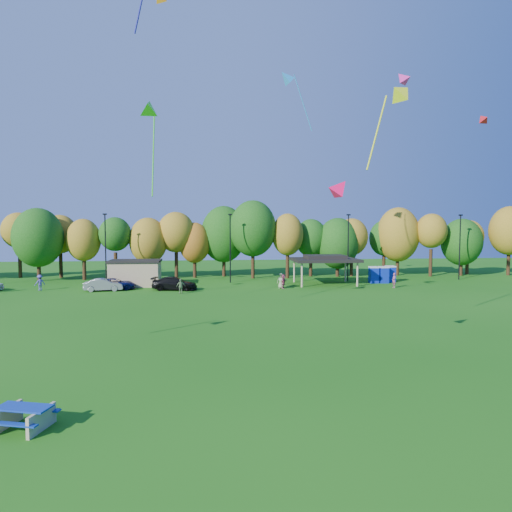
{
  "coord_description": "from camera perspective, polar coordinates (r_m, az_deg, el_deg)",
  "views": [
    {
      "loc": [
        -0.95,
        -20.08,
        7.53
      ],
      "look_at": [
        1.82,
        6.0,
        5.78
      ],
      "focal_mm": 32.0,
      "sensor_mm": 36.0,
      "label": 1
    }
  ],
  "objects": [
    {
      "name": "car_b",
      "position": [
        55.52,
        -18.52,
        -3.44
      ],
      "size": [
        4.53,
        2.11,
        1.44
      ],
      "primitive_type": "imported",
      "rotation": [
        0.0,
        0.0,
        1.71
      ],
      "color": "gray",
      "rests_on": "ground"
    },
    {
      "name": "picnic_table",
      "position": [
        19.83,
        -27.0,
        -17.38
      ],
      "size": [
        2.35,
        2.12,
        0.86
      ],
      "rotation": [
        0.0,
        0.0,
        -0.28
      ],
      "color": "tan",
      "rests_on": "ground"
    },
    {
      "name": "far_person_0",
      "position": [
        57.85,
        16.87,
        -2.93
      ],
      "size": [
        0.49,
        0.7,
        1.82
      ],
      "primitive_type": "imported",
      "rotation": [
        0.0,
        0.0,
        4.8
      ],
      "color": "#A34D75",
      "rests_on": "ground"
    },
    {
      "name": "far_person_1",
      "position": [
        55.03,
        3.13,
        -3.11
      ],
      "size": [
        1.02,
        0.82,
        1.82
      ],
      "primitive_type": "imported",
      "rotation": [
        0.0,
        0.0,
        5.97
      ],
      "color": "#8FA16E",
      "rests_on": "ground"
    },
    {
      "name": "pavilion",
      "position": [
        59.16,
        8.6,
        -0.41
      ],
      "size": [
        8.2,
        6.2,
        3.77
      ],
      "color": "tan",
      "rests_on": "ground"
    },
    {
      "name": "far_person_2",
      "position": [
        58.74,
        -25.41,
        -3.03
      ],
      "size": [
        1.34,
        1.28,
        1.83
      ],
      "primitive_type": "imported",
      "rotation": [
        0.0,
        0.0,
        3.85
      ],
      "color": "#5C4EAB",
      "rests_on": "ground"
    },
    {
      "name": "kite_13",
      "position": [
        23.57,
        10.49,
        8.41
      ],
      "size": [
        1.5,
        1.24,
        1.31
      ],
      "color": "#FB0D4F"
    },
    {
      "name": "lamp_posts",
      "position": [
        60.21,
        -3.24,
        1.3
      ],
      "size": [
        64.5,
        0.25,
        9.09
      ],
      "color": "black",
      "rests_on": "ground"
    },
    {
      "name": "far_person_3",
      "position": [
        54.88,
        3.45,
        -3.18
      ],
      "size": [
        1.04,
        1.66,
        1.71
      ],
      "primitive_type": "imported",
      "rotation": [
        0.0,
        0.0,
        1.21
      ],
      "color": "#A2435E",
      "rests_on": "ground"
    },
    {
      "name": "car_c",
      "position": [
        56.22,
        -17.25,
        -3.36
      ],
      "size": [
        5.15,
        2.91,
        1.36
      ],
      "primitive_type": "imported",
      "rotation": [
        0.0,
        0.0,
        1.71
      ],
      "color": "#0C134D",
      "rests_on": "ground"
    },
    {
      "name": "ground",
      "position": [
        21.46,
        -3.28,
        -16.74
      ],
      "size": [
        160.0,
        160.0,
        0.0
      ],
      "primitive_type": "plane",
      "color": "#19600F",
      "rests_on": "ground"
    },
    {
      "name": "far_person_5",
      "position": [
        51.18,
        -9.39,
        -3.76
      ],
      "size": [
        1.05,
        0.62,
        1.67
      ],
      "primitive_type": "imported",
      "rotation": [
        0.0,
        0.0,
        3.38
      ],
      "color": "#6A8F57",
      "rests_on": "ground"
    },
    {
      "name": "kite_10",
      "position": [
        35.7,
        -13.23,
        17.6
      ],
      "size": [
        1.45,
        4.32,
        7.41
      ],
      "color": "#2DCA1B"
    },
    {
      "name": "tree_line",
      "position": [
        65.61,
        -6.13,
        2.38
      ],
      "size": [
        93.57,
        10.55,
        11.15
      ],
      "color": "black",
      "rests_on": "ground"
    },
    {
      "name": "utility_building",
      "position": [
        59.07,
        -14.85,
        -2.04
      ],
      "size": [
        6.3,
        4.3,
        3.25
      ],
      "color": "tan",
      "rests_on": "ground"
    },
    {
      "name": "car_d",
      "position": [
        54.28,
        -10.13,
        -3.41
      ],
      "size": [
        5.57,
        3.07,
        1.53
      ],
      "primitive_type": "imported",
      "rotation": [
        0.0,
        0.0,
        1.39
      ],
      "color": "black",
      "rests_on": "ground"
    },
    {
      "name": "kite_6",
      "position": [
        30.28,
        17.83,
        18.8
      ],
      "size": [
        3.17,
        2.23,
        5.48
      ],
      "color": "#EEFF1A"
    },
    {
      "name": "kite_5",
      "position": [
        51.09,
        3.79,
        21.37
      ],
      "size": [
        3.96,
        1.84,
        6.54
      ],
      "color": "#218AD3"
    },
    {
      "name": "porta_potties",
      "position": [
        62.64,
        15.55,
        -2.23
      ],
      "size": [
        3.75,
        2.04,
        2.18
      ],
      "color": "#0D28B3",
      "rests_on": "ground"
    },
    {
      "name": "kite_0",
      "position": [
        53.82,
        26.46,
        15.13
      ],
      "size": [
        1.23,
        1.55,
        1.42
      ],
      "color": "red"
    },
    {
      "name": "kite_11",
      "position": [
        47.36,
        17.77,
        20.46
      ],
      "size": [
        2.02,
        2.07,
        1.64
      ],
      "color": "#D32385"
    }
  ]
}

